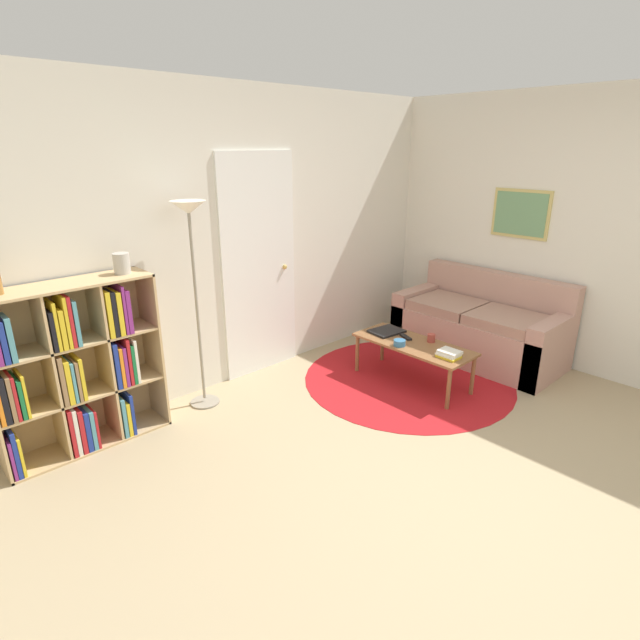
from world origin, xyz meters
name	(u,v)px	position (x,y,z in m)	size (l,w,h in m)	color
ground_plane	(480,493)	(0.00, 0.00, 0.00)	(14.00, 14.00, 0.00)	tan
wall_back	(244,240)	(0.01, 2.50, 1.29)	(7.70, 0.11, 2.60)	silver
wall_right	(505,227)	(2.38, 1.24, 1.30)	(0.08, 5.48, 2.60)	silver
rug	(408,379)	(0.98, 1.32, 0.00)	(1.95, 1.95, 0.01)	#B2191E
bookshelf	(72,369)	(-1.64, 2.29, 0.62)	(1.13, 0.34, 1.22)	tan
floor_lamp	(191,240)	(-0.66, 2.24, 1.41)	(0.27, 0.27, 1.70)	gray
couch	(481,328)	(1.99, 1.17, 0.30)	(0.80, 1.65, 0.85)	tan
coffee_table	(413,347)	(0.96, 1.26, 0.35)	(0.46, 1.11, 0.39)	brown
laptop	(387,331)	(0.99, 1.61, 0.40)	(0.33, 0.27, 0.02)	black
bowl	(400,343)	(0.81, 1.31, 0.42)	(0.11, 0.11, 0.05)	teal
book_stack_on_table	(449,354)	(0.91, 0.86, 0.42)	(0.16, 0.18, 0.06)	gold
cup	(431,338)	(1.10, 1.17, 0.43)	(0.07, 0.07, 0.08)	#A33D33
remote	(406,337)	(1.00, 1.39, 0.40)	(0.10, 0.16, 0.02)	black
vase_on_shelf	(122,263)	(-1.19, 2.29, 1.30)	(0.11, 0.11, 0.15)	#B7B2A8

